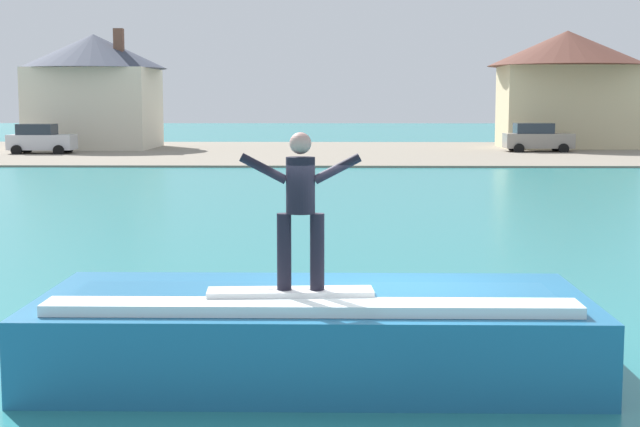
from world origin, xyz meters
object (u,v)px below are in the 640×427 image
(house_with_chimney, at_px, (94,86))
(house_gabled_white, at_px, (566,78))
(surfer, at_px, (301,202))
(car_far_shore, at_px, (537,138))
(wave_crest, at_px, (314,332))
(car_near_shore, at_px, (41,139))
(surfboard, at_px, (290,292))

(house_with_chimney, relative_size, house_gabled_white, 0.91)
(surfer, xyz_separation_m, car_far_shore, (12.72, 49.13, -1.15))
(wave_crest, distance_m, car_near_shore, 49.16)
(surfboard, distance_m, surfer, 1.02)
(surfer, distance_m, house_with_chimney, 55.43)
(surfer, xyz_separation_m, house_gabled_white, (15.64, 54.33, 2.67))
(surfer, relative_size, house_gabled_white, 0.17)
(car_near_shore, relative_size, house_with_chimney, 0.40)
(car_near_shore, relative_size, house_gabled_white, 0.36)
(house_gabled_white, bearing_deg, car_far_shore, -119.29)
(surfboard, height_order, surfer, surfer)
(car_far_shore, bearing_deg, wave_crest, -104.53)
(wave_crest, distance_m, house_with_chimney, 55.01)
(surfer, height_order, car_far_shore, surfer)
(surfer, xyz_separation_m, car_near_shore, (-17.34, 46.51, -1.15))
(surfer, distance_m, house_gabled_white, 56.60)
(surfer, bearing_deg, car_far_shore, 75.49)
(wave_crest, relative_size, surfboard, 3.42)
(surfboard, relative_size, car_near_shore, 0.49)
(wave_crest, bearing_deg, car_near_shore, 110.82)
(surfboard, bearing_deg, car_near_shore, 110.33)
(house_with_chimney, bearing_deg, surfer, -73.52)
(surfer, bearing_deg, surfboard, 171.29)
(wave_crest, relative_size, surfer, 3.67)
(surfer, distance_m, car_near_shore, 49.65)
(car_near_shore, relative_size, car_far_shore, 0.92)
(wave_crest, relative_size, car_far_shore, 1.54)
(house_gabled_white, bearing_deg, surfer, -106.05)
(wave_crest, height_order, car_far_shore, car_far_shore)
(surfboard, relative_size, surfer, 1.07)
(surfboard, xyz_separation_m, surfer, (0.12, -0.02, 1.01))
(car_near_shore, height_order, car_far_shore, same)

